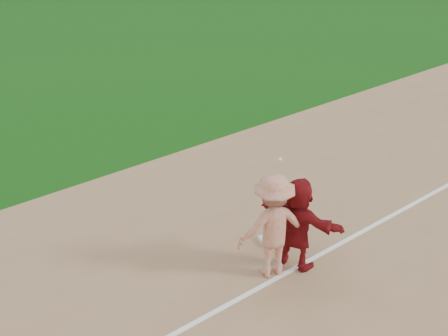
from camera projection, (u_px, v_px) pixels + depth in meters
ground at (269, 250)px, 11.62m from camera, size 160.00×160.00×0.00m
foul_line at (297, 267)px, 11.06m from camera, size 60.00×0.10×0.01m
first_base at (269, 240)px, 11.83m from camera, size 0.44×0.44×0.08m
base_runner at (297, 224)px, 10.72m from camera, size 1.04×1.86×1.91m
first_base_play at (273, 226)px, 10.45m from camera, size 1.55×1.20×2.24m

